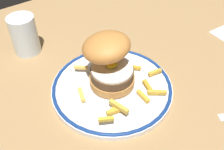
{
  "coord_description": "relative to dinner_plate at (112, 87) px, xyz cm",
  "views": [
    {
      "loc": [
        -21.1,
        -30.77,
        43.64
      ],
      "look_at": [
        3.22,
        2.91,
        4.6
      ],
      "focal_mm": 42.08,
      "sensor_mm": 36.0,
      "label": 1
    }
  ],
  "objects": [
    {
      "name": "dinner_plate",
      "position": [
        0.0,
        0.0,
        0.0
      ],
      "size": [
        27.37,
        27.37,
        1.6
      ],
      "color": "silver",
      "rests_on": "ground_plane"
    },
    {
      "name": "fries_pile",
      "position": [
        1.62,
        -0.03,
        1.53
      ],
      "size": [
        20.97,
        21.34,
        2.98
      ],
      "color": "gold",
      "rests_on": "dinner_plate"
    },
    {
      "name": "ground_plane",
      "position": [
        -3.22,
        -2.91,
        -2.84
      ],
      "size": [
        127.94,
        108.41,
        4.0
      ],
      "primitive_type": "cube",
      "color": "#9B774A"
    },
    {
      "name": "burger",
      "position": [
        0.43,
        1.77,
        6.75
      ],
      "size": [
        14.51,
        14.79,
        12.35
      ],
      "color": "#BA7D3C",
      "rests_on": "dinner_plate"
    },
    {
      "name": "water_glass",
      "position": [
        -9.77,
        24.9,
        3.51
      ],
      "size": [
        6.77,
        6.77,
        10.22
      ],
      "color": "silver",
      "rests_on": "ground_plane"
    }
  ]
}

